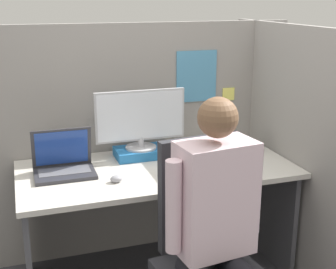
# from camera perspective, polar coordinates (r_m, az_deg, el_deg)

# --- Properties ---
(cubicle_panel_back) EXTENTS (2.08, 0.05, 1.51)m
(cubicle_panel_back) POSITION_cam_1_polar(r_m,az_deg,el_deg) (3.08, -3.47, -0.68)
(cubicle_panel_back) COLOR gray
(cubicle_panel_back) RESTS_ON ground
(cubicle_panel_right) EXTENTS (0.04, 1.40, 1.51)m
(cubicle_panel_right) POSITION_cam_1_polar(r_m,az_deg,el_deg) (2.98, 14.30, -1.81)
(cubicle_panel_right) COLOR gray
(cubicle_panel_right) RESTS_ON ground
(desk) EXTENTS (1.58, 0.75, 0.71)m
(desk) POSITION_cam_1_polar(r_m,az_deg,el_deg) (2.79, -1.32, -7.16)
(desk) COLOR beige
(desk) RESTS_ON ground
(paper_box) EXTENTS (0.32, 0.20, 0.06)m
(paper_box) POSITION_cam_1_polar(r_m,az_deg,el_deg) (2.89, -3.30, -2.20)
(paper_box) COLOR #236BAD
(paper_box) RESTS_ON desk
(monitor) EXTENTS (0.55, 0.19, 0.36)m
(monitor) POSITION_cam_1_polar(r_m,az_deg,el_deg) (2.83, -3.38, 1.95)
(monitor) COLOR #B2B2B7
(monitor) RESTS_ON paper_box
(laptop) EXTENTS (0.33, 0.24, 0.25)m
(laptop) POSITION_cam_1_polar(r_m,az_deg,el_deg) (2.67, -12.58, -3.70)
(laptop) COLOR #2D2D33
(laptop) RESTS_ON desk
(mouse) EXTENTS (0.06, 0.05, 0.04)m
(mouse) POSITION_cam_1_polar(r_m,az_deg,el_deg) (2.52, -6.33, -5.40)
(mouse) COLOR gray
(mouse) RESTS_ON desk
(stapler) EXTENTS (0.04, 0.14, 0.04)m
(stapler) POSITION_cam_1_polar(r_m,az_deg,el_deg) (3.08, 10.44, -1.37)
(stapler) COLOR black
(stapler) RESTS_ON desk
(carrot_toy) EXTENTS (0.04, 0.15, 0.04)m
(carrot_toy) POSITION_cam_1_polar(r_m,az_deg,el_deg) (2.50, 1.86, -5.48)
(carrot_toy) COLOR orange
(carrot_toy) RESTS_ON desk
(office_chair) EXTENTS (0.54, 0.57, 1.02)m
(office_chair) POSITION_cam_1_polar(r_m,az_deg,el_deg) (2.32, 4.77, -13.55)
(office_chair) COLOR #2D2D33
(office_chair) RESTS_ON ground
(person) EXTENTS (0.48, 0.46, 1.27)m
(person) POSITION_cam_1_polar(r_m,az_deg,el_deg) (2.08, 6.17, -10.58)
(person) COLOR black
(person) RESTS_ON ground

